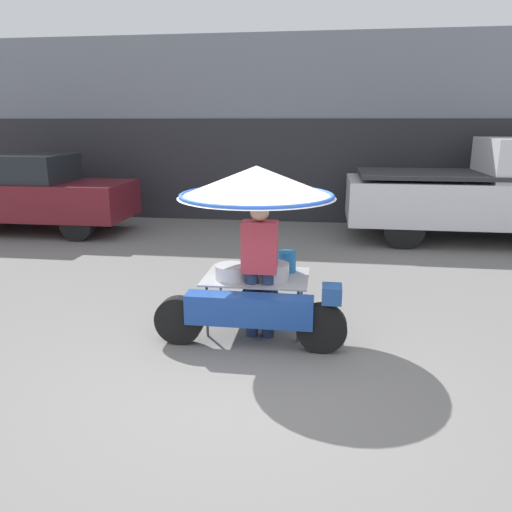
{
  "coord_description": "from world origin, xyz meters",
  "views": [
    {
      "loc": [
        0.69,
        -4.19,
        2.35
      ],
      "look_at": [
        -0.07,
        1.19,
        0.87
      ],
      "focal_mm": 35.0,
      "sensor_mm": 36.0,
      "label": 1
    }
  ],
  "objects_px": {
    "vendor_motorcycle_cart": "(256,207)",
    "parked_car": "(32,193)",
    "pickup_truck": "(490,193)",
    "vendor_person": "(260,264)"
  },
  "relations": [
    {
      "from": "vendor_person",
      "to": "parked_car",
      "type": "bearing_deg",
      "value": 139.56
    },
    {
      "from": "pickup_truck",
      "to": "parked_car",
      "type": "bearing_deg",
      "value": -177.44
    },
    {
      "from": "parked_car",
      "to": "pickup_truck",
      "type": "xyz_separation_m",
      "value": [
        9.47,
        0.42,
        0.13
      ]
    },
    {
      "from": "vendor_person",
      "to": "pickup_truck",
      "type": "xyz_separation_m",
      "value": [
        3.88,
        5.19,
        0.13
      ]
    },
    {
      "from": "vendor_motorcycle_cart",
      "to": "parked_car",
      "type": "bearing_deg",
      "value": 140.45
    },
    {
      "from": "parked_car",
      "to": "pickup_truck",
      "type": "height_order",
      "value": "pickup_truck"
    },
    {
      "from": "vendor_person",
      "to": "parked_car",
      "type": "relative_size",
      "value": 0.37
    },
    {
      "from": "vendor_person",
      "to": "vendor_motorcycle_cart",
      "type": "bearing_deg",
      "value": 108.48
    },
    {
      "from": "vendor_motorcycle_cart",
      "to": "vendor_person",
      "type": "bearing_deg",
      "value": -71.52
    },
    {
      "from": "vendor_motorcycle_cart",
      "to": "pickup_truck",
      "type": "height_order",
      "value": "pickup_truck"
    }
  ]
}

